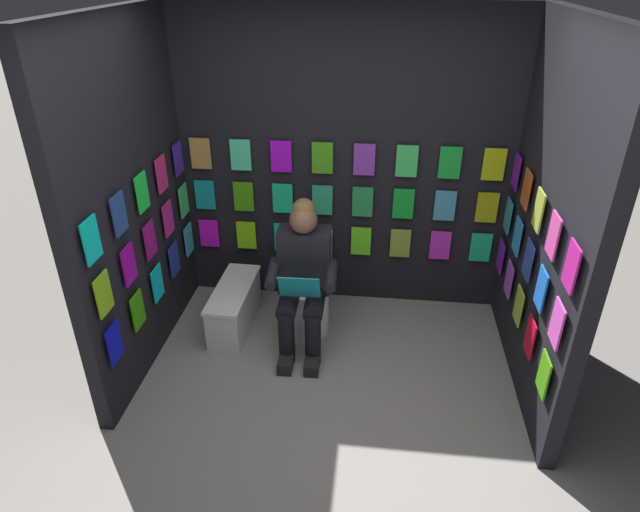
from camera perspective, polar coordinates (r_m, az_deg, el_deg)
ground_plane at (r=3.67m, az=-0.27°, el=-19.49°), size 30.00×30.00×0.00m
display_wall_back at (r=4.54m, az=2.51°, el=9.43°), size 2.81×0.14×2.48m
display_wall_left at (r=3.81m, az=22.88°, el=3.19°), size 0.14×1.80×2.48m
display_wall_right at (r=4.03m, az=-19.01°, el=5.23°), size 0.14×1.80×2.48m
toilet at (r=4.49m, az=-1.41°, el=-3.71°), size 0.41×0.56×0.77m
person_reading at (r=4.16m, az=-1.80°, el=-2.20°), size 0.53×0.69×1.19m
comic_longbox_near at (r=4.61m, az=-8.94°, el=-5.22°), size 0.30×0.79×0.37m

